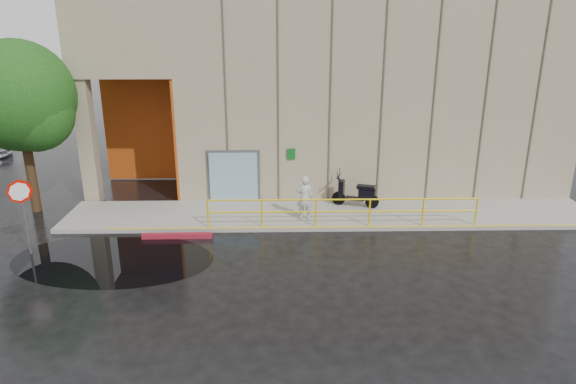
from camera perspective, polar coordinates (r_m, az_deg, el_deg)
name	(u,v)px	position (r m, az deg, el deg)	size (l,w,h in m)	color
ground	(212,272)	(15.58, -8.41, -8.80)	(120.00, 120.00, 0.00)	black
sidewalk	(331,214)	(19.64, 4.84, -2.50)	(20.00, 3.00, 0.15)	gray
building	(343,84)	(25.08, 6.13, 11.79)	(20.00, 10.17, 8.00)	gray
guardrail	(343,212)	(18.20, 6.10, -2.24)	(9.56, 0.06, 1.03)	yellow
person	(305,198)	(18.71, 1.85, -0.63)	(0.59, 0.39, 1.63)	#BBBAC0
scooter	(356,186)	(20.11, 7.61, 0.62)	(1.90, 1.13, 1.43)	black
stop_sign	(21,200)	(17.84, -27.51, -0.84)	(0.64, 0.46, 2.50)	slate
red_curb	(177,236)	(18.04, -12.21, -4.78)	(2.40, 0.18, 0.18)	maroon
puddle	(113,259)	(17.12, -18.90, -7.04)	(6.33, 3.89, 0.01)	black
tree_near	(22,100)	(21.37, -27.42, 9.02)	(4.07, 4.07, 6.53)	black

